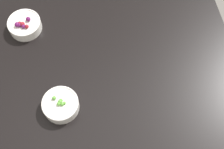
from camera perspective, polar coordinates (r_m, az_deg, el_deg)
name	(u,v)px	position (r cm, az deg, el deg)	size (l,w,h in cm)	color
dining_table	(112,79)	(127.10, 0.00, -0.77)	(142.21, 107.69, 4.00)	black
bowl_peas	(61,105)	(119.22, -9.55, -5.61)	(14.12, 14.12, 6.44)	white
bowl_berries	(25,25)	(139.96, -15.98, 8.89)	(14.38, 14.38, 6.68)	white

